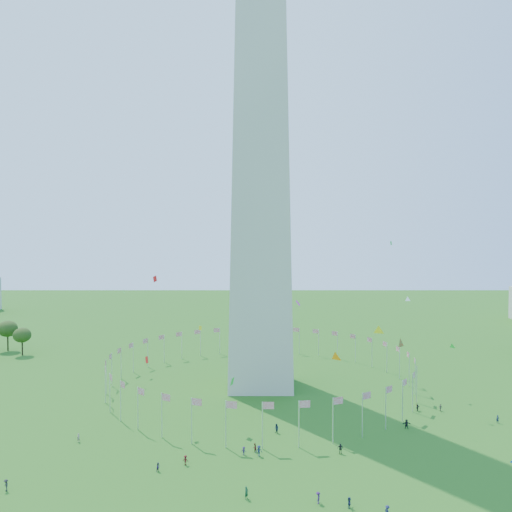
% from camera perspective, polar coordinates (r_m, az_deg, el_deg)
% --- Properties ---
extents(ground, '(600.00, 600.00, 0.00)m').
position_cam_1_polar(ground, '(91.78, 0.82, -23.64)').
color(ground, '#1D5513').
rests_on(ground, ground).
extents(washington_monument, '(16.80, 16.80, 169.00)m').
position_cam_1_polar(washington_monument, '(140.09, 0.53, 20.64)').
color(washington_monument, beige).
rests_on(washington_monument, ground).
extents(flag_ring, '(80.24, 80.24, 9.00)m').
position_cam_1_polar(flag_ring, '(137.33, 0.52, -12.86)').
color(flag_ring, silver).
rests_on(flag_ring, ground).
extents(crowd, '(92.32, 56.68, 1.96)m').
position_cam_1_polar(crowd, '(94.44, 7.47, -22.29)').
color(crowd, '#351B51').
rests_on(crowd, ground).
extents(kites_aloft, '(86.67, 72.56, 41.89)m').
position_cam_1_polar(kites_aloft, '(110.19, 7.15, -8.46)').
color(kites_aloft, orange).
rests_on(kites_aloft, ground).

